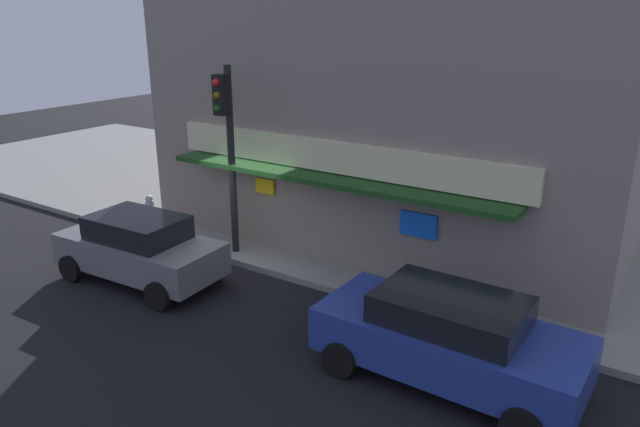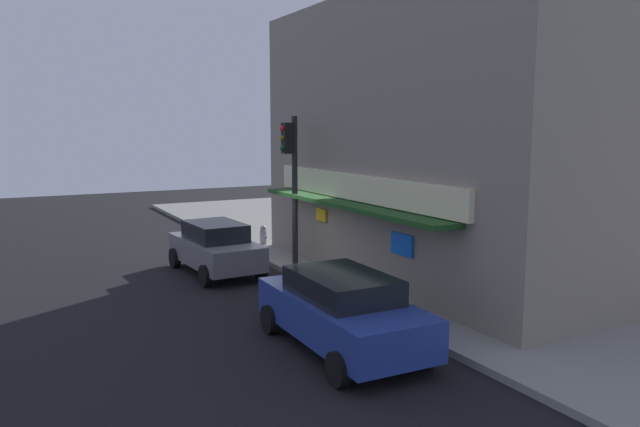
{
  "view_description": "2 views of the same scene",
  "coord_description": "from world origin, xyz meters",
  "px_view_note": "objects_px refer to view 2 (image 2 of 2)",
  "views": [
    {
      "loc": [
        9.41,
        -10.3,
        6.09
      ],
      "look_at": [
        1.65,
        1.49,
        1.26
      ],
      "focal_mm": 33.41,
      "sensor_mm": 36.0,
      "label": 1
    },
    {
      "loc": [
        16.75,
        -7.76,
        4.55
      ],
      "look_at": [
        0.72,
        0.83,
        1.95
      ],
      "focal_mm": 34.13,
      "sensor_mm": 36.0,
      "label": 2
    }
  ],
  "objects_px": {
    "pedestrian": "(300,225)",
    "fire_hydrant": "(263,235)",
    "parked_car_blue": "(342,310)",
    "trash_can": "(479,293)",
    "traffic_light": "(291,171)",
    "potted_plant_by_doorway": "(381,262)",
    "parked_car_grey": "(216,247)"
  },
  "relations": [
    {
      "from": "parked_car_blue",
      "to": "fire_hydrant",
      "type": "bearing_deg",
      "value": 165.67
    },
    {
      "from": "traffic_light",
      "to": "potted_plant_by_doorway",
      "type": "relative_size",
      "value": 5.58
    },
    {
      "from": "fire_hydrant",
      "to": "parked_car_grey",
      "type": "relative_size",
      "value": 0.18
    },
    {
      "from": "traffic_light",
      "to": "parked_car_grey",
      "type": "relative_size",
      "value": 1.15
    },
    {
      "from": "fire_hydrant",
      "to": "pedestrian",
      "type": "bearing_deg",
      "value": 15.82
    },
    {
      "from": "fire_hydrant",
      "to": "parked_car_blue",
      "type": "distance_m",
      "value": 10.8
    },
    {
      "from": "potted_plant_by_doorway",
      "to": "parked_car_blue",
      "type": "distance_m",
      "value": 5.64
    },
    {
      "from": "traffic_light",
      "to": "parked_car_blue",
      "type": "height_order",
      "value": "traffic_light"
    },
    {
      "from": "pedestrian",
      "to": "parked_car_grey",
      "type": "xyz_separation_m",
      "value": [
        0.9,
        -3.39,
        -0.3
      ]
    },
    {
      "from": "traffic_light",
      "to": "potted_plant_by_doorway",
      "type": "xyz_separation_m",
      "value": [
        2.46,
        1.71,
        -2.58
      ]
    },
    {
      "from": "fire_hydrant",
      "to": "parked_car_grey",
      "type": "height_order",
      "value": "parked_car_grey"
    },
    {
      "from": "traffic_light",
      "to": "trash_can",
      "type": "height_order",
      "value": "traffic_light"
    },
    {
      "from": "fire_hydrant",
      "to": "pedestrian",
      "type": "xyz_separation_m",
      "value": [
        1.98,
        0.56,
        0.61
      ]
    },
    {
      "from": "parked_car_blue",
      "to": "pedestrian",
      "type": "bearing_deg",
      "value": 159.11
    },
    {
      "from": "parked_car_grey",
      "to": "trash_can",
      "type": "bearing_deg",
      "value": 29.4
    },
    {
      "from": "pedestrian",
      "to": "traffic_light",
      "type": "bearing_deg",
      "value": -33.01
    },
    {
      "from": "fire_hydrant",
      "to": "parked_car_blue",
      "type": "xyz_separation_m",
      "value": [
        10.46,
        -2.67,
        0.33
      ]
    },
    {
      "from": "pedestrian",
      "to": "potted_plant_by_doorway",
      "type": "relative_size",
      "value": 2.07
    },
    {
      "from": "potted_plant_by_doorway",
      "to": "parked_car_blue",
      "type": "height_order",
      "value": "parked_car_blue"
    },
    {
      "from": "pedestrian",
      "to": "parked_car_blue",
      "type": "height_order",
      "value": "pedestrian"
    },
    {
      "from": "traffic_light",
      "to": "parked_car_grey",
      "type": "bearing_deg",
      "value": -112.51
    },
    {
      "from": "pedestrian",
      "to": "fire_hydrant",
      "type": "bearing_deg",
      "value": -164.18
    },
    {
      "from": "traffic_light",
      "to": "parked_car_blue",
      "type": "distance_m",
      "value": 7.35
    },
    {
      "from": "parked_car_grey",
      "to": "parked_car_blue",
      "type": "bearing_deg",
      "value": 1.19
    },
    {
      "from": "fire_hydrant",
      "to": "trash_can",
      "type": "height_order",
      "value": "trash_can"
    },
    {
      "from": "pedestrian",
      "to": "parked_car_blue",
      "type": "bearing_deg",
      "value": -20.89
    },
    {
      "from": "parked_car_blue",
      "to": "trash_can",
      "type": "bearing_deg",
      "value": 93.76
    },
    {
      "from": "fire_hydrant",
      "to": "pedestrian",
      "type": "distance_m",
      "value": 2.15
    },
    {
      "from": "traffic_light",
      "to": "potted_plant_by_doorway",
      "type": "height_order",
      "value": "traffic_light"
    },
    {
      "from": "traffic_light",
      "to": "parked_car_blue",
      "type": "xyz_separation_m",
      "value": [
        6.65,
        -2.05,
        -2.36
      ]
    },
    {
      "from": "parked_car_blue",
      "to": "parked_car_grey",
      "type": "bearing_deg",
      "value": -178.81
    },
    {
      "from": "potted_plant_by_doorway",
      "to": "trash_can",
      "type": "bearing_deg",
      "value": 2.83
    }
  ]
}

